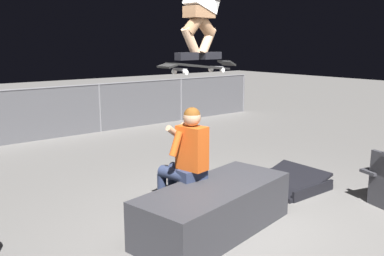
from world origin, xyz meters
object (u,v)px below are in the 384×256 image
at_px(kicker_ramp, 287,184).
at_px(ledge_box_main, 215,209).
at_px(skater_airborne, 203,1).
at_px(person_sitting_on_ledge, 185,157).
at_px(skateboard, 199,66).

bearing_deg(kicker_ramp, ledge_box_main, -166.94).
bearing_deg(kicker_ramp, skater_airborne, -176.61).
relative_size(skater_airborne, kicker_ramp, 1.15).
xyz_separation_m(ledge_box_main, person_sitting_on_ledge, (-0.07, 0.45, 0.50)).
relative_size(person_sitting_on_ledge, skater_airborne, 1.22).
bearing_deg(skater_airborne, ledge_box_main, -104.66).
distance_m(ledge_box_main, kicker_ramp, 1.85).
height_order(person_sitting_on_ledge, skater_airborne, skater_airborne).
xyz_separation_m(ledge_box_main, skater_airborne, (0.08, 0.31, 2.23)).
bearing_deg(ledge_box_main, kicker_ramp, 13.06).
xyz_separation_m(skater_airborne, kicker_ramp, (1.71, 0.10, -2.45)).
xyz_separation_m(ledge_box_main, skateboard, (0.03, 0.31, 1.55)).
bearing_deg(person_sitting_on_ledge, ledge_box_main, -81.37).
bearing_deg(skateboard, kicker_ramp, 3.43).
distance_m(person_sitting_on_ledge, kicker_ramp, 1.99).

